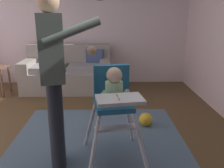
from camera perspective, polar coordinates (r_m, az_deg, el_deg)
name	(u,v)px	position (r m, az deg, el deg)	size (l,w,h in m)	color
ground	(73,151)	(2.83, -9.31, -15.56)	(5.73, 6.98, 0.10)	brown
wall_far	(88,21)	(5.11, -5.76, 14.71)	(4.93, 0.06, 2.60)	silver
area_rug	(98,157)	(2.60, -3.49, -16.98)	(2.01, 2.58, 0.01)	#4D6174
couch	(68,73)	(4.77, -10.40, 2.66)	(1.67, 0.86, 0.86)	gray
high_chair	(114,96)	(2.33, 0.40, -2.82)	(0.69, 0.79, 0.96)	white
adult_standing	(54,74)	(2.19, -13.80, 2.38)	(0.59, 0.50, 1.63)	#282A34
toy_ball	(146,119)	(3.24, 8.08, -8.37)	(0.18, 0.18, 0.18)	gold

